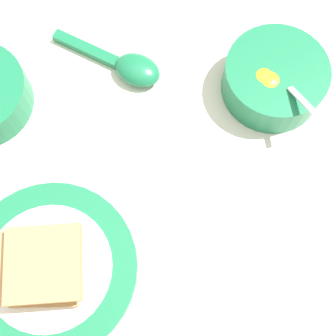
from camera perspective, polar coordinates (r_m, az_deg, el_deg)
name	(u,v)px	position (r m, az deg, el deg)	size (l,w,h in m)	color
ground_plane	(117,160)	(0.59, -6.27, 0.94)	(3.00, 3.00, 0.00)	silver
egg_bowl	(274,79)	(0.62, 12.81, 10.57)	(0.14, 0.13, 0.08)	#196B42
toast_plate	(50,268)	(0.57, -14.14, -11.76)	(0.20, 0.20, 0.02)	#196B42
toast_sandwich	(42,266)	(0.53, -15.08, -11.48)	(0.11, 0.11, 0.05)	tan
soup_spoon	(128,66)	(0.63, -4.92, 12.29)	(0.14, 0.12, 0.03)	#196B42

